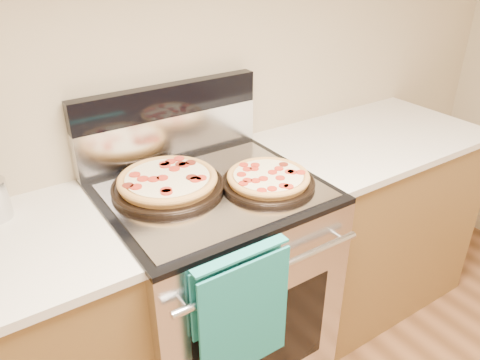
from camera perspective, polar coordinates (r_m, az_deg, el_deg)
wall_back at (r=1.82m, az=-9.84°, el=15.58°), size 4.00×0.00×4.00m
range_body at (r=1.95m, az=-3.17°, el=-13.16°), size 0.76×0.68×0.90m
oven_window at (r=1.74m, az=2.82°, el=-19.22°), size 0.56×0.01×0.40m
cooktop at (r=1.68m, az=-3.58°, el=-1.28°), size 0.76×0.68×0.02m
backsplash_lower at (r=1.88m, az=-8.49°, el=5.25°), size 0.76×0.06×0.18m
backsplash_upper at (r=1.83m, az=-8.82°, el=9.58°), size 0.76×0.06×0.12m
oven_handle at (r=1.48m, az=4.07°, el=-10.96°), size 0.70×0.03×0.03m
dish_towel at (r=1.49m, az=0.14°, el=-15.57°), size 0.32×0.05×0.42m
foil_sheet at (r=1.65m, az=-3.06°, el=-1.31°), size 0.70×0.55×0.01m
cabinet_right at (r=2.44m, az=14.58°, el=-4.94°), size 1.00×0.62×0.88m
countertop_right at (r=2.23m, az=15.97°, el=4.93°), size 1.02×0.64×0.03m
pepperoni_pizza_back at (r=1.66m, az=-8.79°, el=-0.26°), size 0.44×0.44×0.05m
pepperoni_pizza_front at (r=1.67m, az=3.47°, el=0.11°), size 0.35×0.35×0.04m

